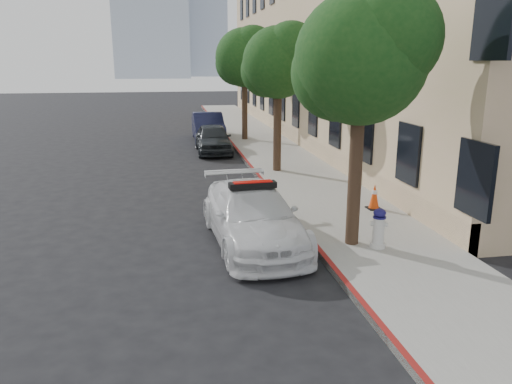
{
  "coord_description": "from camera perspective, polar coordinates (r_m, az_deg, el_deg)",
  "views": [
    {
      "loc": [
        -1.14,
        -12.22,
        4.2
      ],
      "look_at": [
        0.98,
        -0.27,
        1.0
      ],
      "focal_mm": 35.0,
      "sensor_mm": 36.0,
      "label": 1
    }
  ],
  "objects": [
    {
      "name": "tree_mid",
      "position": [
        18.65,
        2.63,
        14.64
      ],
      "size": [
        2.77,
        2.64,
        5.43
      ],
      "color": "black",
      "rests_on": "sidewalk"
    },
    {
      "name": "police_car",
      "position": [
        11.7,
        -0.38,
        -2.72
      ],
      "size": [
        2.21,
        4.81,
        1.51
      ],
      "rotation": [
        0.0,
        0.0,
        0.07
      ],
      "color": "white",
      "rests_on": "ground"
    },
    {
      "name": "traffic_cone",
      "position": [
        14.4,
        13.37,
        -0.51
      ],
      "size": [
        0.4,
        0.4,
        0.72
      ],
      "rotation": [
        0.0,
        0.0,
        0.07
      ],
      "color": "black",
      "rests_on": "sidewalk"
    },
    {
      "name": "parked_car_far",
      "position": [
        27.38,
        -5.5,
        7.44
      ],
      "size": [
        1.57,
        4.49,
        1.48
      ],
      "primitive_type": "imported",
      "rotation": [
        0.0,
        0.0,
        -0.0
      ],
      "color": "#151734",
      "rests_on": "ground"
    },
    {
      "name": "sidewalk",
      "position": [
        23.09,
        1.96,
        4.47
      ],
      "size": [
        3.2,
        50.0,
        0.15
      ],
      "primitive_type": "cube",
      "color": "gray",
      "rests_on": "ground"
    },
    {
      "name": "fire_hydrant",
      "position": [
        11.43,
        13.85,
        -4.08
      ],
      "size": [
        0.38,
        0.35,
        0.9
      ],
      "rotation": [
        0.0,
        0.0,
        -0.4
      ],
      "color": "silver",
      "rests_on": "sidewalk"
    },
    {
      "name": "curb_strip",
      "position": [
        22.82,
        -1.83,
        4.35
      ],
      "size": [
        0.12,
        50.0,
        0.15
      ],
      "primitive_type": "cube",
      "color": "maroon",
      "rests_on": "ground"
    },
    {
      "name": "building",
      "position": [
        29.13,
        11.19,
        16.08
      ],
      "size": [
        8.0,
        36.0,
        10.0
      ],
      "primitive_type": "cube",
      "color": "tan",
      "rests_on": "ground"
    },
    {
      "name": "tree_far",
      "position": [
        26.52,
        -1.27,
        15.17
      ],
      "size": [
        3.1,
        3.0,
        5.81
      ],
      "color": "black",
      "rests_on": "sidewalk"
    },
    {
      "name": "parked_car_mid",
      "position": [
        23.57,
        -4.91,
        6.11
      ],
      "size": [
        1.62,
        3.95,
        1.34
      ],
      "primitive_type": "imported",
      "rotation": [
        0.0,
        0.0,
        -0.01
      ],
      "color": "#212529",
      "rests_on": "ground"
    },
    {
      "name": "ground",
      "position": [
        12.97,
        -4.48,
        -4.17
      ],
      "size": [
        120.0,
        120.0,
        0.0
      ],
      "primitive_type": "plane",
      "color": "black",
      "rests_on": "ground"
    },
    {
      "name": "tree_near",
      "position": [
        10.99,
        12.1,
        14.84
      ],
      "size": [
        2.92,
        2.82,
        5.62
      ],
      "color": "black",
      "rests_on": "sidewalk"
    }
  ]
}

